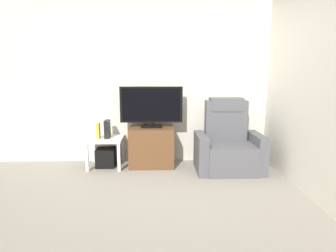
% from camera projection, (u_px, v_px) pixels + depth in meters
% --- Properties ---
extents(ground_plane, '(6.40, 6.40, 0.00)m').
position_uv_depth(ground_plane, '(153.00, 185.00, 3.79)').
color(ground_plane, gray).
extents(wall_back, '(6.40, 0.06, 2.60)m').
position_uv_depth(wall_back, '(154.00, 83.00, 4.67)').
color(wall_back, beige).
rests_on(wall_back, ground).
extents(wall_side, '(0.06, 4.48, 2.60)m').
position_uv_depth(wall_side, '(302.00, 86.00, 3.61)').
color(wall_side, beige).
rests_on(wall_side, ground).
extents(tv_stand, '(0.69, 0.48, 0.62)m').
position_uv_depth(tv_stand, '(152.00, 147.00, 4.55)').
color(tv_stand, brown).
rests_on(tv_stand, ground).
extents(television, '(0.97, 0.20, 0.64)m').
position_uv_depth(television, '(151.00, 106.00, 4.45)').
color(television, black).
rests_on(television, tv_stand).
extents(recliner_armchair, '(0.98, 0.78, 1.08)m').
position_uv_depth(recliner_armchair, '(228.00, 145.00, 4.36)').
color(recliner_armchair, '#515156').
rests_on(recliner_armchair, ground).
extents(side_table, '(0.54, 0.54, 0.46)m').
position_uv_depth(side_table, '(105.00, 142.00, 4.50)').
color(side_table, white).
rests_on(side_table, ground).
extents(subwoofer_box, '(0.29, 0.29, 0.29)m').
position_uv_depth(subwoofer_box, '(106.00, 157.00, 4.54)').
color(subwoofer_box, black).
rests_on(subwoofer_box, ground).
extents(book_upright, '(0.04, 0.12, 0.24)m').
position_uv_depth(book_upright, '(98.00, 131.00, 4.44)').
color(book_upright, gold).
rests_on(book_upright, side_table).
extents(game_console, '(0.07, 0.20, 0.28)m').
position_uv_depth(game_console, '(107.00, 129.00, 4.47)').
color(game_console, black).
rests_on(game_console, side_table).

